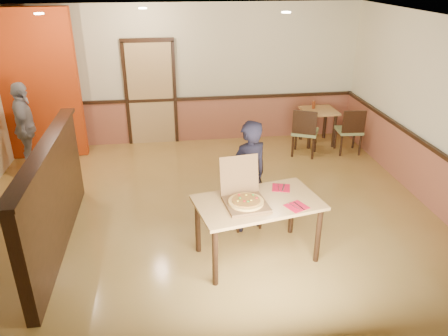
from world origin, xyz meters
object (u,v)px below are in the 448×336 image
at_px(side_chair_left, 305,131).
at_px(condiment, 314,105).
at_px(passerby, 26,128).
at_px(diner, 248,177).
at_px(main_table, 258,209).
at_px(side_table, 318,118).
at_px(side_chair_right, 350,129).
at_px(pizza_box, 245,199).
at_px(diner_chair, 244,195).

bearing_deg(side_chair_left, condiment, -93.15).
bearing_deg(passerby, diner, -137.60).
height_order(main_table, side_table, main_table).
bearing_deg(side_chair_right, side_table, -50.10).
height_order(side_chair_right, pizza_box, pizza_box).
relative_size(main_table, side_table, 2.26).
distance_m(diner_chair, condiment, 3.62).
xyz_separation_m(diner_chair, diner, (0.03, -0.14, 0.36)).
relative_size(passerby, condiment, 10.41).
height_order(side_chair_left, pizza_box, pizza_box).
relative_size(side_table, diner, 0.45).
height_order(side_table, passerby, passerby).
bearing_deg(passerby, side_chair_left, -103.35).
bearing_deg(diner, side_chair_right, -161.10).
height_order(main_table, side_chair_right, side_chair_right).
relative_size(side_chair_left, side_chair_right, 1.03).
height_order(passerby, condiment, passerby).
relative_size(diner_chair, side_chair_left, 0.86).
xyz_separation_m(side_chair_right, passerby, (-6.06, 0.05, 0.31)).
xyz_separation_m(side_chair_right, diner, (-2.50, -2.42, 0.30)).
height_order(diner_chair, side_chair_right, side_chair_right).
xyz_separation_m(side_chair_left, side_chair_right, (0.93, -0.00, -0.02)).
bearing_deg(side_chair_left, passerby, 24.76).
distance_m(side_table, condiment, 0.29).
bearing_deg(side_table, condiment, 131.61).
xyz_separation_m(main_table, passerby, (-3.55, 3.16, 0.12)).
bearing_deg(main_table, side_chair_left, 51.23).
xyz_separation_m(main_table, side_chair_right, (2.51, 3.11, -0.19)).
bearing_deg(side_chair_left, pizza_box, 86.07).
height_order(main_table, side_chair_left, side_chair_left).
distance_m(side_chair_right, pizza_box, 4.15).
xyz_separation_m(side_table, diner, (-2.05, -3.04, 0.25)).
xyz_separation_m(diner, condiment, (1.96, 3.14, 0.00)).
height_order(main_table, passerby, passerby).
relative_size(side_chair_left, passerby, 0.59).
bearing_deg(side_table, side_chair_left, -128.02).
relative_size(pizza_box, condiment, 4.08).
bearing_deg(diner, main_table, 63.98).
bearing_deg(pizza_box, main_table, 3.29).
relative_size(side_table, passerby, 0.45).
xyz_separation_m(diner_chair, condiment, (1.99, 3.00, 0.36)).
distance_m(main_table, diner, 0.70).
bearing_deg(condiment, side_chair_left, -118.44).
bearing_deg(side_chair_right, condiment, -49.19).
bearing_deg(passerby, diner_chair, -136.26).
height_order(diner, condiment, diner).
bearing_deg(passerby, main_table, -144.48).
relative_size(passerby, pizza_box, 2.55).
bearing_deg(main_table, side_chair_right, 39.29).
distance_m(side_chair_left, side_chair_right, 0.93).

